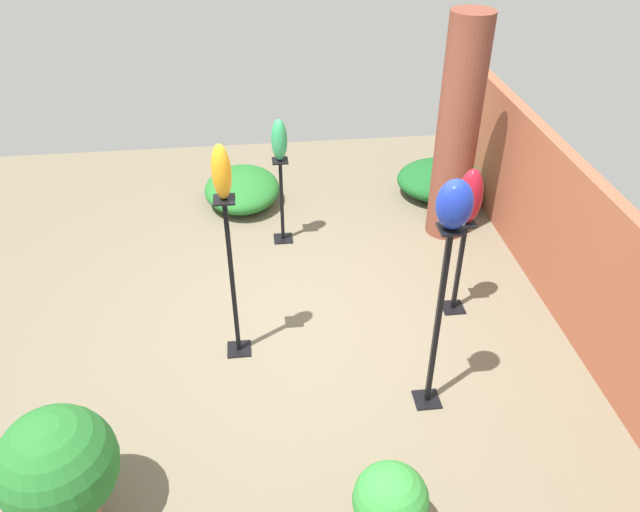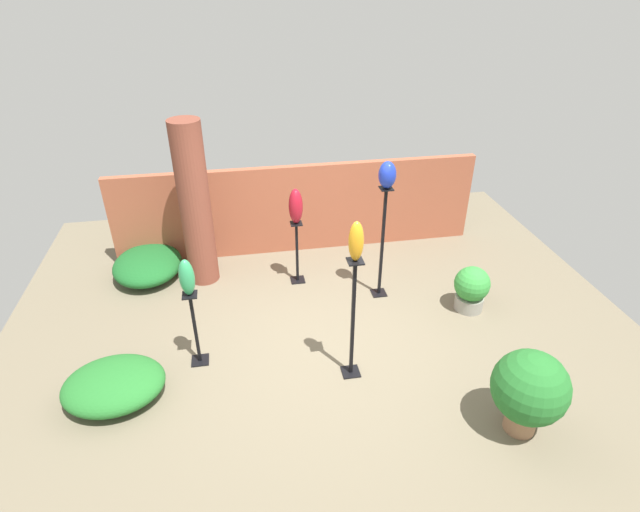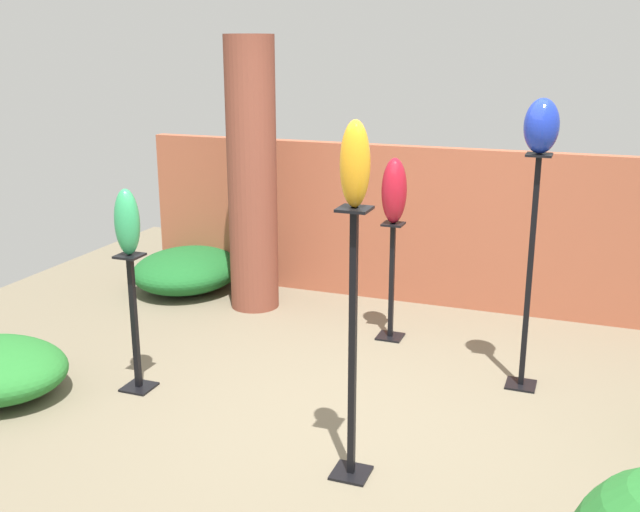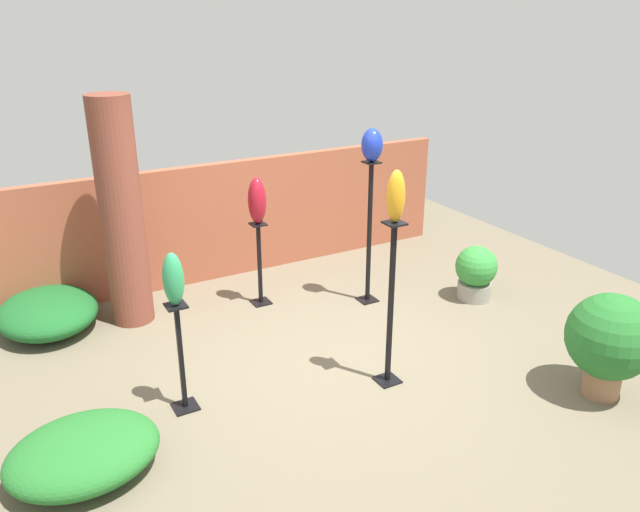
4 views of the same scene
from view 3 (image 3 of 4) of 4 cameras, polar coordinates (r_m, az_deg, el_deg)
name	(u,v)px [view 3 (image 3 of 4)]	position (r m, az deg, el deg)	size (l,w,h in m)	color
ground_plane	(353,423)	(4.73, 2.49, -12.62)	(8.00, 8.00, 0.00)	#6B604C
brick_wall_back	(438,228)	(6.65, 9.00, 2.15)	(5.60, 0.12, 1.41)	#9E5138
brick_pillar	(252,176)	(6.44, -5.20, 6.06)	(0.42, 0.42, 2.33)	brown
pedestal_cobalt	(529,283)	(5.12, 15.63, -1.98)	(0.20, 0.20, 1.59)	black
pedestal_jade	(135,329)	(5.15, -13.92, -5.46)	(0.20, 0.20, 0.95)	black
pedestal_amber	(353,358)	(3.92, 2.49, -7.74)	(0.20, 0.20, 1.48)	black
pedestal_ruby	(392,287)	(5.88, 5.47, -2.37)	(0.20, 0.20, 0.94)	black
art_vase_cobalt	(542,126)	(4.91, 16.53, 9.48)	(0.22, 0.24, 0.34)	#192D9E
art_vase_jade	(127,222)	(4.93, -14.49, 2.52)	(0.16, 0.16, 0.43)	#2D9356
art_vase_amber	(355,164)	(3.64, 2.68, 7.01)	(0.15, 0.14, 0.43)	orange
art_vase_ruby	(394,191)	(5.69, 5.67, 4.97)	(0.19, 0.21, 0.50)	maroon
foliage_bed_west	(187,270)	(7.22, -10.07, -1.04)	(0.98, 1.14, 0.38)	#195923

